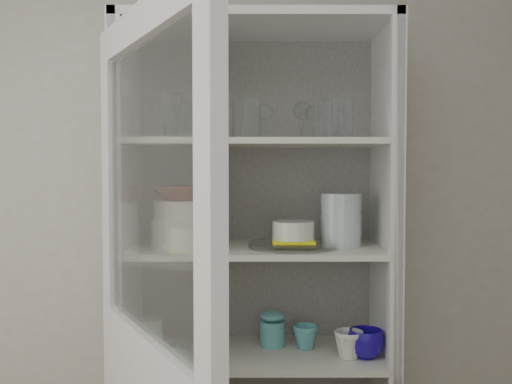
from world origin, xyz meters
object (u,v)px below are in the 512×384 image
at_px(glass_platter, 293,245).
at_px(mug_blue, 366,343).
at_px(goblet_1, 264,121).
at_px(goblet_2, 314,121).
at_px(pantry_cabinet, 256,325).
at_px(mug_white, 349,345).
at_px(goblet_0, 199,120).
at_px(white_ramekin, 293,230).
at_px(goblet_3, 302,119).
at_px(cream_bowl, 184,209).
at_px(plate_stack_back, 183,232).
at_px(white_canister, 150,334).
at_px(mug_teal, 306,337).
at_px(measuring_cups, 169,349).
at_px(terracotta_bowl, 184,193).
at_px(plate_stack_front, 184,233).
at_px(grey_bowl_stack, 341,220).
at_px(yellow_trivet, 293,241).
at_px(teal_jar, 273,331).

xyz_separation_m(glass_platter, mug_blue, (0.26, -0.05, -0.36)).
xyz_separation_m(goblet_1, goblet_2, (0.19, -0.00, -0.00)).
relative_size(pantry_cabinet, mug_white, 19.54).
height_order(goblet_0, white_ramekin, goblet_0).
distance_m(goblet_3, cream_bowl, 0.58).
distance_m(plate_stack_back, white_canister, 0.41).
relative_size(goblet_3, mug_teal, 1.77).
bearing_deg(goblet_0, mug_blue, -14.95).
xyz_separation_m(mug_white, measuring_cups, (-0.66, 0.04, -0.03)).
height_order(cream_bowl, terracotta_bowl, terracotta_bowl).
relative_size(plate_stack_front, white_ramekin, 1.51).
bearing_deg(goblet_2, terracotta_bowl, -163.45).
bearing_deg(goblet_0, measuring_cups, -127.57).
bearing_deg(pantry_cabinet, cream_bowl, -153.41).
bearing_deg(terracotta_bowl, mug_white, -1.90).
height_order(plate_stack_front, terracotta_bowl, terracotta_bowl).
xyz_separation_m(mug_teal, white_canister, (-0.60, 0.01, 0.01)).
bearing_deg(white_canister, mug_teal, -0.67).
xyz_separation_m(goblet_0, mug_white, (0.56, -0.17, -0.83)).
relative_size(mug_white, white_canister, 0.93).
distance_m(goblet_2, plate_stack_front, 0.66).
height_order(grey_bowl_stack, white_canister, grey_bowl_stack).
distance_m(yellow_trivet, mug_white, 0.43).
relative_size(glass_platter, mug_white, 3.15).
relative_size(goblet_3, teal_jar, 1.45).
height_order(mug_white, measuring_cups, mug_white).
xyz_separation_m(goblet_2, glass_platter, (-0.08, -0.11, -0.47)).
distance_m(goblet_1, mug_blue, 0.92).
xyz_separation_m(goblet_2, mug_white, (0.12, -0.16, -0.83)).
bearing_deg(pantry_cabinet, white_canister, -174.89).
bearing_deg(cream_bowl, yellow_trivet, 4.83).
xyz_separation_m(goblet_0, white_canister, (-0.19, -0.06, -0.82)).
bearing_deg(pantry_cabinet, mug_teal, -12.85).
height_order(goblet_0, yellow_trivet, goblet_0).
distance_m(cream_bowl, terracotta_bowl, 0.06).
distance_m(goblet_0, white_canister, 0.85).
bearing_deg(plate_stack_back, cream_bowl, -81.70).
height_order(cream_bowl, glass_platter, cream_bowl).
relative_size(white_ramekin, mug_blue, 1.18).
bearing_deg(goblet_1, mug_teal, -21.03).
bearing_deg(measuring_cups, white_ramekin, 1.95).
distance_m(teal_jar, measuring_cups, 0.41).
bearing_deg(white_canister, goblet_0, 17.02).
bearing_deg(terracotta_bowl, goblet_1, 26.81).
bearing_deg(glass_platter, yellow_trivet, 0.00).
bearing_deg(goblet_0, terracotta_bowl, -105.07).
bearing_deg(plate_stack_back, grey_bowl_stack, -9.94).
xyz_separation_m(terracotta_bowl, white_ramekin, (0.40, 0.03, -0.14)).
height_order(goblet_3, mug_teal, goblet_3).
relative_size(yellow_trivet, teal_jar, 1.31).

